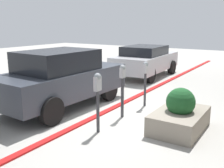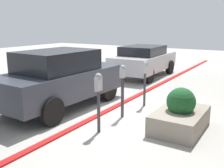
# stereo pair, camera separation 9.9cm
# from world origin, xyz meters

# --- Properties ---
(ground_plane) EXTENTS (40.00, 40.00, 0.00)m
(ground_plane) POSITION_xyz_m (0.00, 0.00, 0.00)
(ground_plane) COLOR #ADAAA3
(curb_strip) EXTENTS (24.50, 0.16, 0.04)m
(curb_strip) POSITION_xyz_m (0.00, 0.08, 0.02)
(curb_strip) COLOR red
(curb_strip) RESTS_ON ground_plane
(parking_meter_nearest) EXTENTS (0.19, 0.16, 1.36)m
(parking_meter_nearest) POSITION_xyz_m (-1.18, -0.54, 0.94)
(parking_meter_nearest) COLOR #38383D
(parking_meter_nearest) RESTS_ON ground_plane
(parking_meter_second) EXTENTS (0.17, 0.14, 1.39)m
(parking_meter_second) POSITION_xyz_m (-0.03, -0.50, 0.90)
(parking_meter_second) COLOR #38383D
(parking_meter_second) RESTS_ON ground_plane
(parking_meter_middle) EXTENTS (0.18, 0.15, 1.34)m
(parking_meter_middle) POSITION_xyz_m (1.16, -0.57, 0.93)
(parking_meter_middle) COLOR #38383D
(parking_meter_middle) RESTS_ON ground_plane
(planter_box) EXTENTS (1.60, 1.02, 0.99)m
(planter_box) POSITION_xyz_m (-0.05, -2.04, 0.35)
(planter_box) COLOR gray
(planter_box) RESTS_ON ground_plane
(parked_car_middle) EXTENTS (4.14, 1.90, 1.67)m
(parked_car_middle) POSITION_xyz_m (-0.22, 1.45, 0.87)
(parked_car_middle) COLOR #383D47
(parked_car_middle) RESTS_ON ground_plane
(parked_car_rear) EXTENTS (4.07, 1.89, 1.42)m
(parked_car_rear) POSITION_xyz_m (5.30, 1.40, 0.76)
(parked_car_rear) COLOR #B7B7BC
(parked_car_rear) RESTS_ON ground_plane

